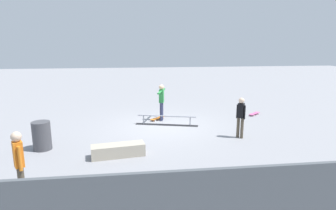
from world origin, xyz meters
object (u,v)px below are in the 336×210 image
at_px(skater_main, 162,100).
at_px(bystander_black_shirt, 241,115).
at_px(bystander_orange_shirt, 19,163).
at_px(loose_skateboard_pink, 254,114).
at_px(skate_ledge, 118,150).
at_px(grind_rail, 167,121).
at_px(trash_bin, 42,136).
at_px(skateboard_main, 157,118).

height_order(skater_main, bystander_black_shirt, skater_main).
bearing_deg(bystander_orange_shirt, bystander_black_shirt, 89.22).
relative_size(bystander_black_shirt, loose_skateboard_pink, 2.05).
height_order(skate_ledge, skater_main, skater_main).
height_order(grind_rail, trash_bin, trash_bin).
xyz_separation_m(skate_ledge, trash_bin, (2.54, -0.92, 0.28)).
relative_size(skater_main, bystander_black_shirt, 1.08).
bearing_deg(grind_rail, skateboard_main, -55.14).
xyz_separation_m(grind_rail, bystander_black_shirt, (-2.52, 2.03, 0.68)).
distance_m(grind_rail, bystander_orange_shirt, 6.89).
distance_m(skateboard_main, bystander_orange_shirt, 7.49).
relative_size(skate_ledge, skateboard_main, 2.32).
bearing_deg(skateboard_main, trash_bin, 173.66).
distance_m(skater_main, bystander_black_shirt, 3.86).
xyz_separation_m(grind_rail, skater_main, (0.14, -0.77, 0.78)).
distance_m(grind_rail, skate_ledge, 3.79).
bearing_deg(bystander_orange_shirt, grind_rail, 115.14).
bearing_deg(skater_main, bystander_orange_shirt, 167.92).
distance_m(bystander_orange_shirt, bystander_black_shirt, 7.39).
xyz_separation_m(skate_ledge, skateboard_main, (-1.60, -4.16, -0.12)).
height_order(bystander_orange_shirt, loose_skateboard_pink, bystander_orange_shirt).
distance_m(bystander_orange_shirt, trash_bin, 3.33).
xyz_separation_m(skater_main, trash_bin, (4.33, 3.11, -0.49)).
bearing_deg(bystander_orange_shirt, loose_skateboard_pink, 98.98).
distance_m(bystander_black_shirt, loose_skateboard_pink, 3.88).
bearing_deg(loose_skateboard_pink, skater_main, 146.25).
bearing_deg(skate_ledge, bystander_orange_shirt, 49.30).
bearing_deg(grind_rail, bystander_orange_shirt, 69.73).
relative_size(skate_ledge, skater_main, 0.99).
relative_size(skater_main, trash_bin, 1.74).
bearing_deg(bystander_black_shirt, skater_main, -4.22).
height_order(bystander_orange_shirt, trash_bin, bystander_orange_shirt).
height_order(skateboard_main, bystander_black_shirt, bystander_black_shirt).
distance_m(grind_rail, skater_main, 1.11).
xyz_separation_m(skate_ledge, skater_main, (-1.79, -4.03, 0.77)).
relative_size(skate_ledge, trash_bin, 1.73).
xyz_separation_m(skater_main, bystander_orange_shirt, (3.81, 6.37, -0.05)).
relative_size(grind_rail, loose_skateboard_pink, 3.59).
height_order(grind_rail, skate_ledge, grind_rail).
relative_size(grind_rail, skate_ledge, 1.63).
relative_size(grind_rail, bystander_black_shirt, 1.75).
xyz_separation_m(skater_main, loose_skateboard_pink, (-4.68, -0.42, -0.89)).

